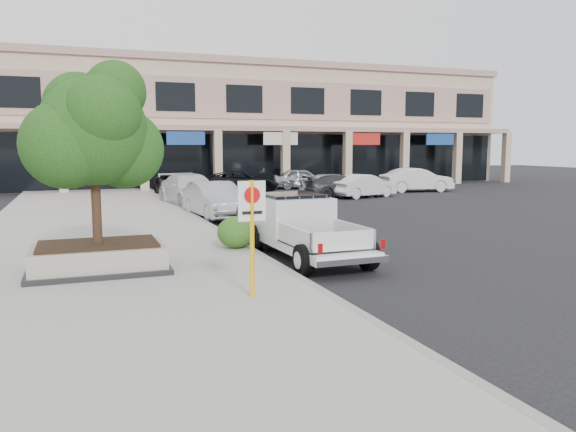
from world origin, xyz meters
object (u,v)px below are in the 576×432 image
at_px(lot_car_e, 302,178).
at_px(lot_car_a, 335,184).
at_px(no_parking_sign, 252,223).
at_px(curb_car_c, 191,190).
at_px(planter_tree, 99,133).
at_px(lot_car_c, 343,186).
at_px(curb_car_a, 281,217).
at_px(pickup_truck, 306,228).
at_px(planter, 99,257).
at_px(lot_car_b, 364,186).
at_px(curb_car_d, 182,184).
at_px(lot_car_d, 240,182).
at_px(curb_car_b, 215,200).
at_px(lot_car_f, 417,180).

bearing_deg(lot_car_e, lot_car_a, -170.13).
relative_size(no_parking_sign, curb_car_c, 0.41).
height_order(planter_tree, lot_car_c, planter_tree).
height_order(curb_car_a, curb_car_c, curb_car_c).
relative_size(no_parking_sign, lot_car_a, 0.52).
xyz_separation_m(planter_tree, pickup_truck, (5.31, 0.09, -2.54)).
relative_size(planter, lot_car_b, 0.75).
relative_size(pickup_truck, curb_car_a, 1.17).
bearing_deg(curb_car_d, planter_tree, -105.71).
xyz_separation_m(lot_car_b, lot_car_d, (-6.05, 5.93, 0.02)).
bearing_deg(pickup_truck, curb_car_d, 88.62).
bearing_deg(lot_car_a, lot_car_c, -146.05).
xyz_separation_m(lot_car_a, lot_car_e, (0.49, 6.48, -0.01)).
bearing_deg(planter_tree, curb_car_c, 71.64).
relative_size(curb_car_a, curb_car_c, 0.83).
height_order(curb_car_d, lot_car_b, curb_car_d).
bearing_deg(lot_car_b, lot_car_a, 34.72).
distance_m(curb_car_d, lot_car_e, 10.14).
distance_m(curb_car_a, curb_car_d, 16.60).
xyz_separation_m(curb_car_d, lot_car_c, (9.07, -3.26, -0.12)).
distance_m(planter, lot_car_d, 24.00).
height_order(lot_car_b, lot_car_e, lot_car_e).
height_order(pickup_truck, curb_car_c, pickup_truck).
height_order(lot_car_b, lot_car_c, lot_car_b).
bearing_deg(lot_car_b, lot_car_e, -9.05).
relative_size(planter_tree, pickup_truck, 0.72).
distance_m(pickup_truck, curb_car_c, 14.86).
bearing_deg(lot_car_b, pickup_truck, 131.12).
bearing_deg(lot_car_e, lot_car_d, 122.39).
height_order(lot_car_a, lot_car_d, lot_car_a).
height_order(curb_car_c, curb_car_d, curb_car_c).
bearing_deg(lot_car_c, lot_car_e, 0.91).
bearing_deg(curb_car_a, lot_car_b, 49.18).
xyz_separation_m(curb_car_b, curb_car_d, (0.32, 9.99, 0.01)).
bearing_deg(lot_car_a, pickup_truck, 170.00).
bearing_deg(planter, lot_car_a, 50.15).
distance_m(planter_tree, lot_car_a, 22.33).
bearing_deg(no_parking_sign, curb_car_c, 82.79).
xyz_separation_m(curb_car_c, lot_car_c, (9.44, 1.41, -0.14)).
xyz_separation_m(lot_car_d, lot_car_e, (5.15, 1.70, 0.02)).
distance_m(pickup_truck, curb_car_b, 9.55).
relative_size(lot_car_a, lot_car_b, 1.03).
relative_size(curb_car_b, lot_car_b, 1.11).
xyz_separation_m(planter_tree, lot_car_e, (14.69, 23.51, -2.67)).
relative_size(lot_car_b, lot_car_f, 0.88).
bearing_deg(lot_car_d, no_parking_sign, 168.63).
bearing_deg(pickup_truck, curb_car_b, 90.51).
xyz_separation_m(no_parking_sign, lot_car_a, (11.60, 20.71, -0.89)).
relative_size(planter, curb_car_a, 0.68).
bearing_deg(lot_car_c, curb_car_d, 73.48).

